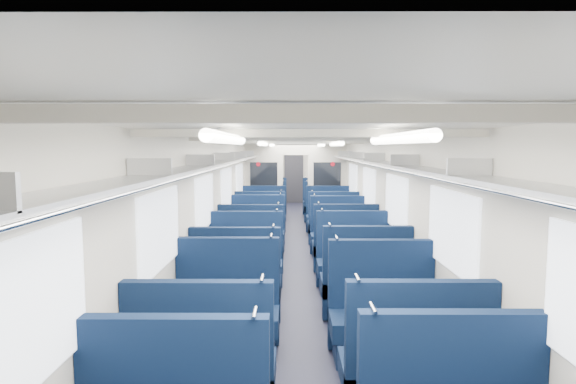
{
  "coord_description": "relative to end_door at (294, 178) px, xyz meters",
  "views": [
    {
      "loc": [
        -0.15,
        -9.53,
        2.2
      ],
      "look_at": [
        -0.2,
        1.88,
        1.11
      ],
      "focal_mm": 28.86,
      "sensor_mm": 36.0,
      "label": 1
    }
  ],
  "objects": [
    {
      "name": "floor",
      "position": [
        0.0,
        -8.94,
        -1.0
      ],
      "size": [
        2.8,
        18.0,
        0.01
      ],
      "primitive_type": "cube",
      "color": "black",
      "rests_on": "ground"
    },
    {
      "name": "ceiling",
      "position": [
        0.0,
        -8.94,
        1.35
      ],
      "size": [
        2.8,
        18.0,
        0.01
      ],
      "primitive_type": "cube",
      "color": "silver",
      "rests_on": "wall_left"
    },
    {
      "name": "wall_left",
      "position": [
        -1.4,
        -8.94,
        0.18
      ],
      "size": [
        0.02,
        18.0,
        2.35
      ],
      "primitive_type": "cube",
      "color": "#BDB7A8",
      "rests_on": "floor"
    },
    {
      "name": "dado_left",
      "position": [
        -1.39,
        -8.94,
        -0.65
      ],
      "size": [
        0.03,
        17.9,
        0.7
      ],
      "primitive_type": "cube",
      "color": "black",
      "rests_on": "floor"
    },
    {
      "name": "wall_right",
      "position": [
        1.4,
        -8.94,
        0.18
      ],
      "size": [
        0.02,
        18.0,
        2.35
      ],
      "primitive_type": "cube",
      "color": "#BDB7A8",
      "rests_on": "floor"
    },
    {
      "name": "dado_right",
      "position": [
        1.39,
        -8.94,
        -0.65
      ],
      "size": [
        0.03,
        17.9,
        0.7
      ],
      "primitive_type": "cube",
      "color": "black",
      "rests_on": "floor"
    },
    {
      "name": "wall_far",
      "position": [
        0.0,
        0.06,
        0.18
      ],
      "size": [
        2.8,
        0.02,
        2.35
      ],
      "primitive_type": "cube",
      "color": "#BDB7A8",
      "rests_on": "floor"
    },
    {
      "name": "luggage_rack_left",
      "position": [
        -1.21,
        -8.94,
        0.97
      ],
      "size": [
        0.36,
        17.4,
        0.18
      ],
      "color": "#B2B5BA",
      "rests_on": "wall_left"
    },
    {
      "name": "luggage_rack_right",
      "position": [
        1.21,
        -8.94,
        0.97
      ],
      "size": [
        0.36,
        17.4,
        0.18
      ],
      "color": "#B2B5BA",
      "rests_on": "wall_right"
    },
    {
      "name": "windows",
      "position": [
        0.0,
        -9.4,
        0.42
      ],
      "size": [
        2.78,
        15.6,
        0.75
      ],
      "color": "white",
      "rests_on": "wall_left"
    },
    {
      "name": "ceiling_fittings",
      "position": [
        0.0,
        -9.2,
        1.29
      ],
      "size": [
        2.7,
        16.06,
        0.11
      ],
      "color": "beige",
      "rests_on": "ceiling"
    },
    {
      "name": "end_door",
      "position": [
        0.0,
        0.0,
        0.0
      ],
      "size": [
        0.75,
        0.06,
        2.0
      ],
      "primitive_type": "cube",
      "color": "black",
      "rests_on": "floor"
    },
    {
      "name": "bulkhead",
      "position": [
        -0.0,
        -5.68,
        0.23
      ],
      "size": [
        2.8,
        0.1,
        2.35
      ],
      "color": "beige",
      "rests_on": "floor"
    },
    {
      "name": "seat_4",
      "position": [
        -0.83,
        -14.99,
        -0.61
      ],
      "size": [
        1.13,
        0.62,
        1.26
      ],
      "color": "#0B1C38",
      "rests_on": "floor"
    },
    {
      "name": "seat_5",
      "position": [
        0.83,
        -14.98,
        -0.61
      ],
      "size": [
        1.13,
        0.62,
        1.26
      ],
      "color": "#0B1C38",
      "rests_on": "floor"
    },
    {
      "name": "seat_6",
      "position": [
        -0.83,
        -13.65,
        -0.61
      ],
      "size": [
        1.13,
        0.62,
        1.26
      ],
      "color": "#0B1C38",
      "rests_on": "floor"
    },
    {
      "name": "seat_7",
      "position": [
        0.83,
        -13.76,
        -0.61
      ],
      "size": [
        1.13,
        0.62,
        1.26
      ],
      "color": "#0B1C38",
      "rests_on": "floor"
    },
    {
      "name": "seat_8",
      "position": [
        -0.83,
        -12.69,
        -0.61
      ],
      "size": [
        1.13,
        0.62,
        1.26
      ],
      "color": "#0B1C38",
      "rests_on": "floor"
    },
    {
      "name": "seat_9",
      "position": [
        0.83,
        -12.59,
        -0.61
      ],
      "size": [
        1.13,
        0.62,
        1.26
      ],
      "color": "#0B1C38",
      "rests_on": "floor"
    },
    {
      "name": "seat_10",
      "position": [
        -0.83,
        -11.55,
        -0.61
      ],
      "size": [
        1.13,
        0.62,
        1.26
      ],
      "color": "#0B1C38",
      "rests_on": "floor"
    },
    {
      "name": "seat_11",
      "position": [
        0.83,
        -11.49,
        -0.61
      ],
      "size": [
        1.13,
        0.62,
        1.26
      ],
      "color": "#0B1C38",
      "rests_on": "floor"
    },
    {
      "name": "seat_12",
      "position": [
        -0.83,
        -10.41,
        -0.61
      ],
      "size": [
        1.13,
        0.62,
        1.26
      ],
      "color": "#0B1C38",
      "rests_on": "floor"
    },
    {
      "name": "seat_13",
      "position": [
        0.83,
        -10.33,
        -0.61
      ],
      "size": [
        1.13,
        0.62,
        1.26
      ],
      "color": "#0B1C38",
      "rests_on": "floor"
    },
    {
      "name": "seat_14",
      "position": [
        -0.83,
        -9.06,
        -0.61
      ],
      "size": [
        1.13,
        0.62,
        1.26
      ],
      "color": "#0B1C38",
      "rests_on": "floor"
    },
    {
      "name": "seat_15",
      "position": [
        0.83,
        -9.24,
        -0.61
      ],
      "size": [
        1.13,
        0.62,
        1.26
      ],
      "color": "#0B1C38",
      "rests_on": "floor"
    },
    {
      "name": "seat_16",
      "position": [
        -0.83,
        -7.97,
        -0.61
      ],
      "size": [
        1.13,
        0.62,
        1.26
      ],
      "color": "#0B1C38",
      "rests_on": "floor"
    },
    {
      "name": "seat_17",
      "position": [
        0.83,
        -8.05,
        -0.61
      ],
      "size": [
        1.13,
        0.62,
        1.26
      ],
      "color": "#0B1C38",
      "rests_on": "floor"
    },
    {
      "name": "seat_18",
      "position": [
        -0.83,
        -6.75,
        -0.61
      ],
      "size": [
        1.13,
        0.62,
        1.26
      ],
      "color": "#0B1C38",
      "rests_on": "floor"
    },
    {
      "name": "seat_19",
      "position": [
        0.83,
        -6.78,
        -0.61
      ],
      "size": [
        1.13,
        0.62,
        1.26
      ],
      "color": "#0B1C38",
      "rests_on": "floor"
    },
    {
      "name": "seat_20",
      "position": [
        -0.83,
        -4.72,
        -0.61
      ],
      "size": [
        1.13,
        0.62,
        1.26
      ],
      "color": "#0B1C38",
      "rests_on": "floor"
    },
    {
      "name": "seat_21",
      "position": [
        0.83,
        -4.86,
        -0.61
      ],
      "size": [
        1.13,
        0.62,
        1.26
      ],
      "color": "#0B1C38",
      "rests_on": "floor"
    },
    {
      "name": "seat_22",
      "position": [
        -0.83,
        -3.63,
        -0.61
      ],
      "size": [
        1.13,
        0.62,
        1.26
      ],
      "color": "#0B1C38",
      "rests_on": "floor"
    },
    {
      "name": "seat_23",
      "position": [
        0.83,
        -3.61,
        -0.61
      ],
      "size": [
        1.13,
        0.62,
        1.26
      ],
      "color": "#0B1C38",
      "rests_on": "floor"
    }
  ]
}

